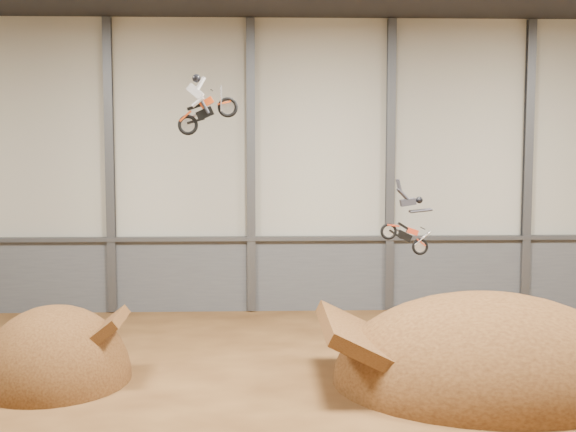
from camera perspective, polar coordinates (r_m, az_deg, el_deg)
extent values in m
plane|color=#4B2C14|center=(25.04, 5.02, -14.03)|extent=(40.00, 40.00, 0.00)
cube|color=beige|center=(38.53, 2.33, 3.55)|extent=(40.00, 0.10, 14.00)
cube|color=#52555A|center=(38.98, 2.31, -4.19)|extent=(39.80, 0.18, 3.50)
cube|color=#47494F|center=(38.56, 2.34, -1.60)|extent=(39.80, 0.35, 0.20)
cube|color=#47494F|center=(38.85, -12.55, 3.43)|extent=(0.40, 0.36, 13.90)
cube|color=#47494F|center=(38.21, -2.65, 3.53)|extent=(0.40, 0.36, 13.90)
cube|color=#47494F|center=(38.73, 7.28, 3.52)|extent=(0.40, 0.36, 13.90)
cube|color=#47494F|center=(40.36, 16.68, 3.41)|extent=(0.40, 0.36, 13.90)
ellipsoid|color=#402310|center=(29.49, -16.23, -11.17)|extent=(5.23, 6.03, 5.23)
ellipsoid|color=#402310|center=(29.03, 13.95, -11.38)|extent=(10.65, 9.42, 6.14)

